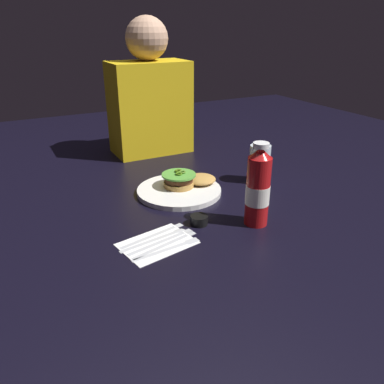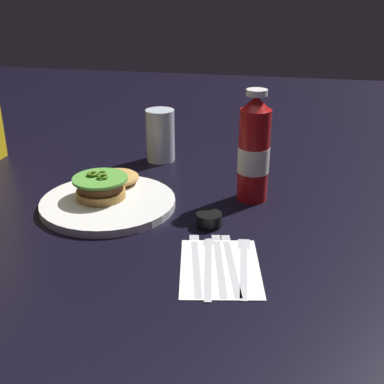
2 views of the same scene
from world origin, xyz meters
name	(u,v)px [view 1 (image 1 of 2)]	position (x,y,z in m)	size (l,w,h in m)	color
ground_plane	(204,201)	(0.00, 0.00, 0.00)	(3.00, 3.00, 0.00)	black
dinner_plate	(179,191)	(-0.04, 0.10, 0.01)	(0.29, 0.29, 0.02)	silver
burger_sandwich	(187,180)	(0.00, 0.11, 0.04)	(0.19, 0.12, 0.05)	#B5843F
ketchup_bottle	(258,188)	(0.06, -0.20, 0.11)	(0.07, 0.07, 0.24)	#B01314
water_glass	(260,164)	(0.26, 0.06, 0.07)	(0.07, 0.07, 0.14)	silver
condiment_cup	(199,220)	(-0.09, -0.13, 0.01)	(0.05, 0.05, 0.03)	black
napkin	(157,243)	(-0.24, -0.17, 0.00)	(0.19, 0.13, 0.00)	white
fork_utensil	(172,247)	(-0.21, -0.21, 0.00)	(0.19, 0.04, 0.00)	silver
butter_knife	(169,242)	(-0.21, -0.19, 0.00)	(0.20, 0.06, 0.00)	silver
table_knife	(165,239)	(-0.21, -0.17, 0.00)	(0.20, 0.06, 0.00)	silver
spoon_utensil	(163,236)	(-0.21, -0.15, 0.00)	(0.20, 0.05, 0.00)	silver
steak_knife	(157,233)	(-0.22, -0.13, 0.00)	(0.20, 0.06, 0.00)	silver
diner_person	(149,96)	(0.05, 0.58, 0.24)	(0.33, 0.19, 0.56)	gold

